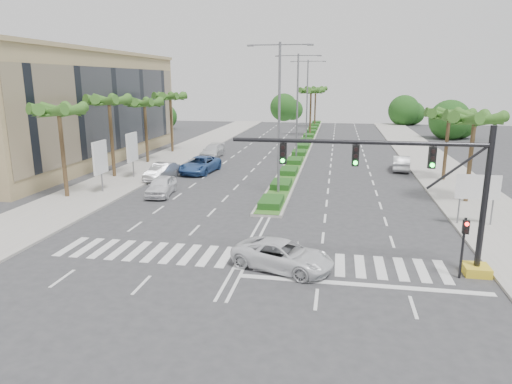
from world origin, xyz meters
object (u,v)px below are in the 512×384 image
(car_parked_d, at_px, (212,151))
(car_crossing, at_px, (283,255))
(car_parked_c, at_px, (200,165))
(car_parked_a, at_px, (161,186))
(car_parked_b, at_px, (162,172))
(car_right, at_px, (401,163))

(car_parked_d, relative_size, car_crossing, 1.01)
(car_parked_c, height_order, car_parked_d, car_parked_c)
(car_crossing, bearing_deg, car_parked_a, 60.65)
(car_parked_b, height_order, car_right, car_parked_b)
(car_parked_b, relative_size, car_parked_c, 0.81)
(car_parked_d, height_order, car_crossing, car_parked_d)
(car_parked_c, xyz_separation_m, car_crossing, (11.17, -22.68, -0.11))
(car_parked_b, bearing_deg, car_crossing, -49.10)
(car_parked_c, bearing_deg, car_right, 19.69)
(car_parked_a, relative_size, car_parked_b, 0.96)
(car_parked_a, height_order, car_parked_c, car_parked_c)
(car_crossing, bearing_deg, car_right, 1.11)
(car_parked_a, xyz_separation_m, car_parked_c, (0.41, 9.51, 0.04))
(car_parked_b, bearing_deg, car_parked_d, 89.55)
(car_parked_b, bearing_deg, car_right, 25.77)
(car_crossing, xyz_separation_m, car_right, (9.07, 27.57, 0.07))
(car_right, bearing_deg, car_parked_c, 19.48)
(car_right, bearing_deg, car_parked_d, -6.39)
(car_crossing, relative_size, car_right, 1.08)
(car_crossing, bearing_deg, car_parked_b, 55.56)
(car_parked_d, xyz_separation_m, car_right, (21.61, -4.70, 0.03))
(car_parked_a, relative_size, car_parked_c, 0.78)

